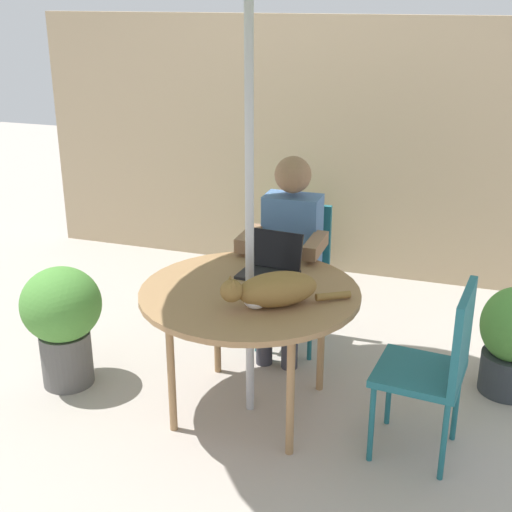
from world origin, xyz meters
The scene contains 10 objects.
ground_plane centered at (0.00, 0.00, 0.00)m, with size 14.00×14.00×0.00m, color #ADA399.
fence_back centered at (0.00, 2.15, 0.99)m, with size 5.02×0.08×1.98m, color tan.
patio_table centered at (0.00, 0.00, 0.65)m, with size 1.14×1.14×0.71m.
chair_occupied centered at (0.00, 0.88, 0.52)m, with size 0.40×0.40×0.89m.
chair_empty centered at (0.97, -0.10, 0.52)m, with size 0.44×0.44×0.89m.
person_seated centered at (0.00, 0.72, 0.69)m, with size 0.48×0.48×1.23m.
laptop centered at (0.04, 0.26, 0.77)m, with size 0.32×0.28×0.21m.
cat centered at (0.17, -0.15, 0.79)m, with size 0.57×0.40×0.17m.
potted_plant_near_fence centered at (-1.09, -0.08, 0.42)m, with size 0.45×0.45×0.71m.
potted_plant_by_chair centered at (-0.31, 1.79, 0.37)m, with size 0.34×0.34×0.66m.
Camera 1 is at (1.07, -3.08, 2.14)m, focal length 48.81 mm.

